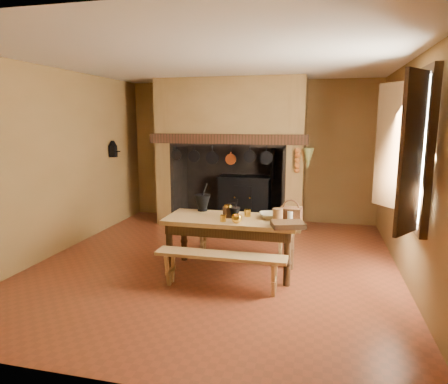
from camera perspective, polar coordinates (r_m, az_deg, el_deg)
name	(u,v)px	position (r m, az deg, el deg)	size (l,w,h in m)	color
floor	(216,263)	(5.82, -1.10, -10.15)	(5.50, 5.50, 0.00)	maroon
ceiling	(216,60)	(5.51, -1.21, 18.28)	(5.50, 5.50, 0.00)	silver
back_wall	(251,152)	(8.17, 3.81, 5.79)	(5.00, 0.02, 2.80)	olive
wall_left	(57,162)	(6.59, -22.72, 3.97)	(0.02, 5.50, 2.80)	olive
wall_right	(412,172)	(5.43, 25.33, 2.61)	(0.02, 5.50, 2.80)	olive
wall_front	(118,209)	(2.95, -14.93, -2.35)	(5.00, 0.02, 2.80)	olive
chimney_breast	(231,132)	(7.78, 1.08, 8.63)	(2.95, 0.96, 2.80)	olive
iron_range	(245,198)	(8.01, 3.06, -0.91)	(1.12, 0.55, 1.60)	black
hearth_pans	(194,217)	(8.12, -4.28, -3.58)	(0.51, 0.62, 0.20)	gold
hanging_pans	(223,157)	(7.33, -0.09, 5.00)	(1.92, 0.29, 0.27)	black
onion_string	(297,161)	(7.11, 10.44, 4.43)	(0.12, 0.10, 0.46)	#A65A1E
herb_bunch	(308,158)	(7.10, 11.91, 4.77)	(0.20, 0.20, 0.35)	brown
window	(408,150)	(4.98, 24.79, 5.53)	(0.39, 1.75, 1.76)	white
wall_coffee_mill	(113,148)	(7.84, -15.59, 6.11)	(0.23, 0.16, 0.31)	black
work_table	(231,226)	(5.33, 1.06, -4.94)	(1.74, 0.77, 0.75)	tan
bench_front	(221,263)	(4.88, -0.49, -10.06)	(1.60, 0.28, 0.45)	tan
bench_back	(241,236)	(6.06, 2.46, -6.27)	(1.47, 0.26, 0.41)	tan
mortar_large	(202,202)	(5.68, -3.10, -1.41)	(0.23, 0.23, 0.39)	black
mortar_small	(235,212)	(5.24, 1.55, -2.91)	(0.15, 0.15, 0.25)	black
coffee_grinder	(228,211)	(5.31, 0.56, -2.78)	(0.20, 0.17, 0.21)	#322210
brass_mug_a	(223,218)	(5.09, -0.14, -3.78)	(0.08, 0.08, 0.09)	gold
brass_mug_b	(247,213)	(5.37, 3.37, -2.99)	(0.09, 0.09, 0.10)	gold
mixing_bowl	(271,216)	(5.29, 6.74, -3.37)	(0.31, 0.31, 0.08)	beige
stoneware_crock	(278,215)	(5.15, 7.68, -3.25)	(0.13, 0.13, 0.17)	brown
glass_jar	(290,216)	(5.18, 9.41, -3.44)	(0.07, 0.07, 0.12)	beige
wicker_basket	(291,213)	(5.28, 9.50, -2.93)	(0.29, 0.22, 0.26)	#4A2C16
wooden_tray	(288,225)	(4.89, 9.12, -4.62)	(0.39, 0.28, 0.07)	#322210
brass_cup	(237,219)	(5.02, 1.83, -3.87)	(0.13, 0.13, 0.10)	gold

